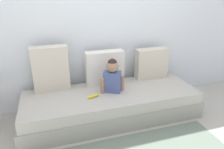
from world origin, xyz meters
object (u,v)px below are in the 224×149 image
(banana, at_px, (93,96))
(couch, at_px, (111,104))
(throw_pillow_center, at_px, (105,68))
(throw_pillow_right, at_px, (151,63))
(throw_pillow_left, at_px, (51,69))
(toddler, at_px, (112,76))

(banana, bearing_deg, couch, 15.83)
(throw_pillow_center, distance_m, throw_pillow_right, 0.72)
(couch, xyz_separation_m, banana, (-0.26, -0.07, 0.21))
(couch, height_order, throw_pillow_center, throw_pillow_center)
(throw_pillow_left, relative_size, throw_pillow_right, 1.24)
(throw_pillow_left, bearing_deg, toddler, -20.77)
(toddler, xyz_separation_m, banana, (-0.28, -0.09, -0.20))
(toddler, relative_size, banana, 2.67)
(throw_pillow_center, height_order, toddler, throw_pillow_center)
(throw_pillow_right, height_order, banana, throw_pillow_right)
(couch, xyz_separation_m, toddler, (0.02, 0.02, 0.41))
(couch, distance_m, banana, 0.34)
(couch, bearing_deg, throw_pillow_left, 157.25)
(couch, distance_m, throw_pillow_right, 0.89)
(throw_pillow_right, height_order, toddler, toddler)
(banana, bearing_deg, throw_pillow_right, 21.00)
(couch, xyz_separation_m, throw_pillow_left, (-0.72, 0.30, 0.48))
(throw_pillow_left, distance_m, throw_pillow_right, 1.45)
(throw_pillow_left, xyz_separation_m, throw_pillow_right, (1.45, 0.00, -0.07))
(banana, bearing_deg, toddler, 18.46)
(couch, xyz_separation_m, throw_pillow_center, (0.00, 0.30, 0.42))
(throw_pillow_left, xyz_separation_m, toddler, (0.75, -0.28, -0.07))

